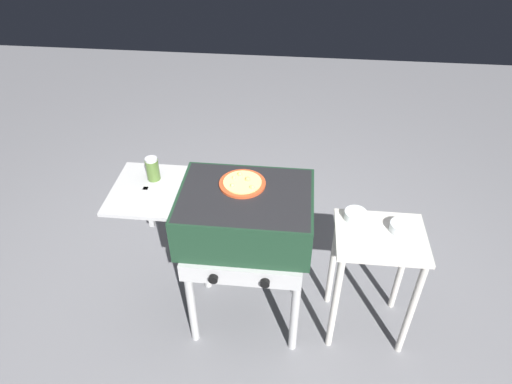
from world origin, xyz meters
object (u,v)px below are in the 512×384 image
grill (243,218)px  prep_table (375,263)px  topping_bowl_near (401,227)px  topping_bowl_far (355,216)px  sauce_jar (153,169)px  pizza_cheese (242,183)px

grill → prep_table: size_ratio=1.37×
topping_bowl_near → topping_bowl_far: 0.22m
sauce_jar → topping_bowl_far: sauce_jar is taller
grill → pizza_cheese: size_ratio=4.26×
grill → pizza_cheese: bearing=96.6°
sauce_jar → prep_table: (1.12, -0.08, -0.45)m
sauce_jar → topping_bowl_near: (1.21, -0.04, -0.24)m
prep_table → topping_bowl_far: topping_bowl_far is taller
topping_bowl_near → topping_bowl_far: same height
pizza_cheese → sauce_jar: (-0.44, 0.00, 0.05)m
pizza_cheese → topping_bowl_far: pizza_cheese is taller
pizza_cheese → topping_bowl_near: 0.80m
grill → topping_bowl_far: (0.55, 0.11, -0.03)m
sauce_jar → topping_bowl_near: size_ratio=1.10×
topping_bowl_far → prep_table: bearing=-42.4°
grill → prep_table: 0.72m
pizza_cheese → sauce_jar: bearing=179.6°
pizza_cheese → sauce_jar: sauce_jar is taller
prep_table → topping_bowl_near: topping_bowl_near is taller
prep_table → sauce_jar: bearing=176.0°
grill → sauce_jar: size_ratio=8.04×
sauce_jar → topping_bowl_near: bearing=-1.7°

